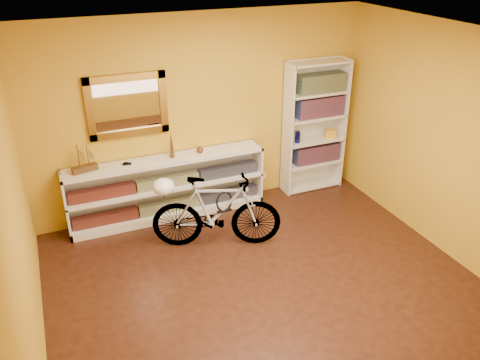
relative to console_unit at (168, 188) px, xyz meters
name	(u,v)px	position (x,y,z in m)	size (l,w,h in m)	color
floor	(265,285)	(0.56, -1.81, -0.43)	(4.50, 4.00, 0.01)	black
ceiling	(272,40)	(0.56, -1.81, 2.18)	(4.50, 4.00, 0.01)	silver
back_wall	(202,115)	(0.56, 0.19, 0.88)	(4.50, 0.01, 2.60)	gold
left_wall	(16,225)	(-1.69, -1.81, 0.88)	(0.01, 4.00, 2.60)	gold
right_wall	(449,143)	(2.82, -1.81, 0.88)	(0.01, 4.00, 2.60)	gold
gilt_mirror	(127,106)	(-0.39, 0.15, 1.12)	(0.98, 0.06, 0.78)	brown
wall_socket	(263,176)	(1.46, 0.17, -0.17)	(0.09, 0.01, 0.09)	silver
console_unit	(168,188)	(0.00, 0.00, 0.00)	(2.60, 0.35, 0.85)	silver
cd_row_lower	(170,205)	(0.00, -0.02, -0.26)	(2.50, 0.13, 0.14)	black
cd_row_upper	(168,181)	(0.00, -0.02, 0.11)	(2.50, 0.13, 0.14)	navy
model_ship	(83,158)	(-0.99, 0.00, 0.61)	(0.30, 0.11, 0.36)	#3D2711
toy_car	(127,165)	(-0.49, 0.00, 0.43)	(0.00, 0.00, 0.00)	black
bronze_ornament	(171,144)	(0.09, 0.00, 0.61)	(0.06, 0.06, 0.37)	brown
decorative_orb	(200,150)	(0.46, 0.00, 0.47)	(0.09, 0.09, 0.09)	brown
bookcase	(314,127)	(2.19, 0.03, 0.52)	(0.90, 0.30, 1.90)	silver
book_row_a	(315,153)	(2.24, 0.03, 0.12)	(0.70, 0.22, 0.26)	maroon
book_row_b	(319,106)	(2.24, 0.03, 0.83)	(0.70, 0.22, 0.28)	maroon
book_row_c	(321,83)	(2.24, 0.03, 1.16)	(0.70, 0.22, 0.25)	#1A4F5B
travel_mug	(298,137)	(1.91, 0.01, 0.42)	(0.07, 0.07, 0.17)	navy
red_tin	(304,86)	(1.99, 0.06, 1.13)	(0.14, 0.14, 0.18)	maroon
yellow_bag	(330,134)	(2.44, -0.01, 0.40)	(0.16, 0.10, 0.12)	gold
bicycle	(217,212)	(0.35, -0.89, 0.04)	(1.57, 0.41, 0.93)	silver
helmet	(163,187)	(-0.21, -0.69, 0.39)	(0.26, 0.25, 0.19)	white
u_lock	(224,202)	(0.44, -0.92, 0.18)	(0.20, 0.20, 0.02)	black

